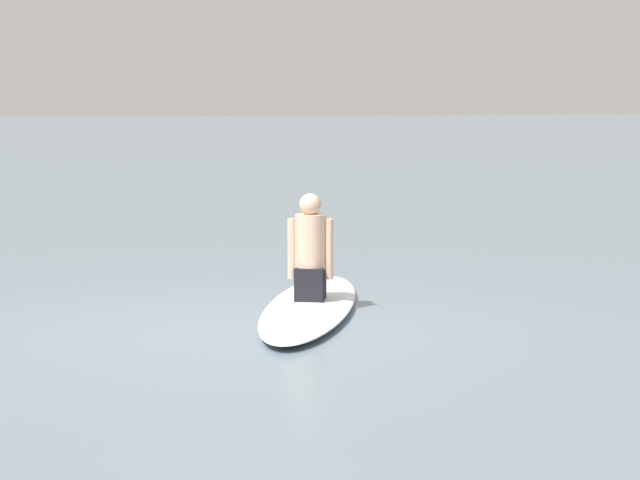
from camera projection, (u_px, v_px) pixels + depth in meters
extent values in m
plane|color=slate|center=(230.00, 333.00, 8.57)|extent=(400.00, 400.00, 0.00)
ellipsoid|color=white|center=(310.00, 305.00, 9.45)|extent=(3.10, 2.50, 0.11)
cube|color=black|center=(310.00, 283.00, 9.42)|extent=(0.39, 0.38, 0.28)
cylinder|color=#D6AD8E|center=(310.00, 242.00, 9.38)|extent=(0.37, 0.37, 0.47)
sphere|color=#D6AD8E|center=(310.00, 204.00, 9.34)|extent=(0.19, 0.19, 0.19)
cylinder|color=#D6AD8E|center=(329.00, 249.00, 9.37)|extent=(0.11, 0.11, 0.52)
cylinder|color=#D6AD8E|center=(292.00, 248.00, 9.40)|extent=(0.11, 0.11, 0.52)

